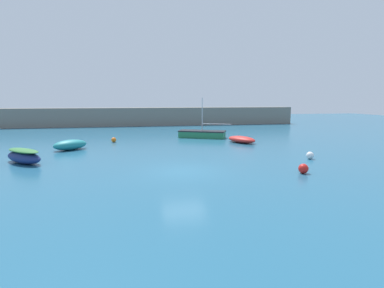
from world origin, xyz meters
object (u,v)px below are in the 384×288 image
(mooring_buoy_red, at_px, (303,169))
(mooring_buoy_orange, at_px, (114,140))
(rowboat_blue_near, at_px, (70,145))
(mooring_buoy_white, at_px, (310,155))
(rowboat_with_red_cover, at_px, (24,156))
(rowboat_white_midwater, at_px, (242,139))
(sailboat_short_mast, at_px, (202,134))

(mooring_buoy_red, height_order, mooring_buoy_orange, mooring_buoy_red)
(rowboat_blue_near, height_order, mooring_buoy_white, rowboat_blue_near)
(rowboat_blue_near, xyz_separation_m, mooring_buoy_red, (14.42, -10.82, -0.14))
(rowboat_with_red_cover, distance_m, mooring_buoy_white, 19.15)
(rowboat_white_midwater, bearing_deg, rowboat_blue_near, 67.54)
(mooring_buoy_red, distance_m, mooring_buoy_white, 4.50)
(rowboat_with_red_cover, bearing_deg, rowboat_blue_near, -66.76)
(rowboat_white_midwater, distance_m, rowboat_blue_near, 15.26)
(rowboat_white_midwater, xyz_separation_m, mooring_buoy_orange, (-11.99, 2.62, -0.08))
(rowboat_with_red_cover, xyz_separation_m, mooring_buoy_white, (19.01, -2.31, -0.22))
(rowboat_white_midwater, bearing_deg, mooring_buoy_red, 149.39)
(rowboat_with_red_cover, bearing_deg, mooring_buoy_red, -155.59)
(mooring_buoy_orange, bearing_deg, rowboat_white_midwater, -12.32)
(rowboat_with_red_cover, distance_m, rowboat_white_midwater, 18.15)
(mooring_buoy_orange, height_order, mooring_buoy_white, mooring_buoy_white)
(rowboat_white_midwater, relative_size, mooring_buoy_red, 6.30)
(rowboat_with_red_cover, relative_size, mooring_buoy_orange, 6.92)
(sailboat_short_mast, relative_size, mooring_buoy_white, 10.58)
(rowboat_blue_near, relative_size, mooring_buoy_red, 5.50)
(mooring_buoy_orange, bearing_deg, mooring_buoy_white, -38.36)
(rowboat_with_red_cover, bearing_deg, rowboat_white_midwater, -116.15)
(rowboat_white_midwater, height_order, sailboat_short_mast, sailboat_short_mast)
(rowboat_white_midwater, bearing_deg, sailboat_short_mast, 6.11)
(sailboat_short_mast, xyz_separation_m, mooring_buoy_white, (4.74, -12.77, -0.14))
(mooring_buoy_red, distance_m, mooring_buoy_orange, 18.39)
(rowboat_white_midwater, bearing_deg, rowboat_with_red_cover, 82.70)
(rowboat_blue_near, bearing_deg, mooring_buoy_white, 120.99)
(rowboat_blue_near, bearing_deg, rowboat_with_red_cover, 32.73)
(rowboat_white_midwater, relative_size, sailboat_short_mast, 0.64)
(rowboat_with_red_cover, relative_size, rowboat_blue_near, 1.07)
(rowboat_blue_near, height_order, mooring_buoy_red, rowboat_blue_near)
(mooring_buoy_red, height_order, mooring_buoy_white, mooring_buoy_red)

